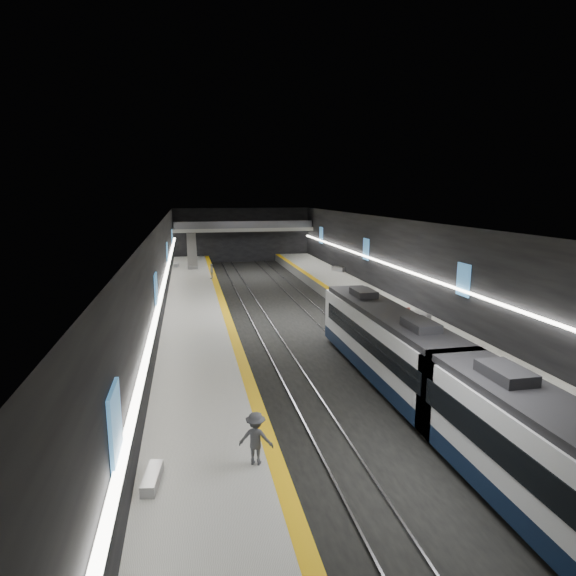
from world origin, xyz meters
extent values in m
plane|color=black|center=(0.00, 0.00, 0.00)|extent=(70.00, 70.00, 0.00)
cube|color=beige|center=(0.00, 0.00, 8.00)|extent=(20.00, 70.00, 0.04)
cube|color=black|center=(-10.00, 0.00, 4.00)|extent=(0.04, 70.00, 8.00)
cube|color=black|center=(10.00, 0.00, 4.00)|extent=(0.04, 70.00, 8.00)
cube|color=black|center=(0.00, 35.00, 4.00)|extent=(20.00, 0.04, 8.00)
cube|color=slate|center=(-7.50, 0.00, 0.50)|extent=(5.00, 70.00, 1.00)
cube|color=#A7A7A2|center=(-7.50, 0.00, 1.01)|extent=(5.00, 70.00, 0.02)
cube|color=yellow|center=(-5.30, 0.00, 1.02)|extent=(0.60, 70.00, 0.02)
cube|color=slate|center=(7.50, 0.00, 0.50)|extent=(5.00, 70.00, 1.00)
cube|color=#A7A7A2|center=(7.50, 0.00, 1.01)|extent=(5.00, 70.00, 0.02)
cube|color=yellow|center=(5.30, 0.00, 1.02)|extent=(0.60, 70.00, 0.02)
cube|color=gray|center=(-3.22, 0.00, 0.06)|extent=(0.08, 70.00, 0.12)
cube|color=gray|center=(-1.78, 0.00, 0.06)|extent=(0.08, 70.00, 0.12)
cube|color=gray|center=(1.78, 0.00, 0.06)|extent=(0.08, 70.00, 0.12)
cube|color=gray|center=(3.22, 0.00, 0.06)|extent=(0.08, 70.00, 0.12)
cube|color=#0E1B34|center=(2.50, -12.80, 0.75)|extent=(2.65, 15.00, 0.80)
cube|color=white|center=(2.50, -12.80, 2.40)|extent=(2.65, 15.00, 2.50)
cube|color=black|center=(2.50, -12.80, 3.80)|extent=(2.44, 14.25, 0.30)
cube|color=black|center=(2.50, -12.80, 2.45)|extent=(2.69, 13.20, 1.00)
cube|color=black|center=(2.50, -20.32, 2.35)|extent=(1.85, 0.05, 1.20)
cube|color=teal|center=(-9.92, -25.00, 4.50)|extent=(0.10, 1.50, 2.20)
cube|color=teal|center=(-9.92, -8.00, 4.50)|extent=(0.10, 1.50, 2.20)
cube|color=teal|center=(-9.92, 10.00, 4.50)|extent=(0.10, 1.50, 2.20)
cube|color=teal|center=(-9.92, 27.00, 4.50)|extent=(0.10, 1.50, 2.20)
cube|color=teal|center=(9.92, -8.00, 4.50)|extent=(0.10, 1.50, 2.20)
cube|color=teal|center=(9.92, 10.00, 4.50)|extent=(0.10, 1.50, 2.20)
cube|color=teal|center=(9.92, 27.00, 4.50)|extent=(0.10, 1.50, 2.20)
cube|color=white|center=(-9.80, 0.00, 3.80)|extent=(0.25, 68.60, 0.12)
cube|color=white|center=(9.80, 0.00, 3.80)|extent=(0.25, 68.60, 0.12)
cube|color=gray|center=(0.00, 33.00, 5.00)|extent=(20.00, 3.00, 0.50)
cube|color=#47474C|center=(0.00, 31.55, 5.75)|extent=(19.60, 0.08, 1.00)
cube|color=#99999E|center=(-7.50, 26.00, 2.90)|extent=(1.20, 7.50, 3.92)
cube|color=#99999E|center=(-9.43, -21.94, 1.20)|extent=(0.66, 1.67, 0.40)
cube|color=#99999E|center=(-9.50, 25.41, 1.22)|extent=(0.65, 1.81, 0.43)
cube|color=#99999E|center=(8.72, -4.50, 1.22)|extent=(1.10, 1.88, 0.45)
cube|color=#99999E|center=(9.50, 17.62, 1.25)|extent=(1.30, 2.13, 0.50)
imported|color=#A9493F|center=(6.51, -7.18, 1.79)|extent=(0.57, 0.67, 1.58)
imported|color=beige|center=(-5.56, 15.57, 1.82)|extent=(0.65, 1.04, 1.65)
imported|color=#43454B|center=(-5.99, -21.44, 1.93)|extent=(1.37, 1.07, 1.87)
camera|label=1|loc=(-8.02, -36.48, 10.22)|focal=30.00mm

